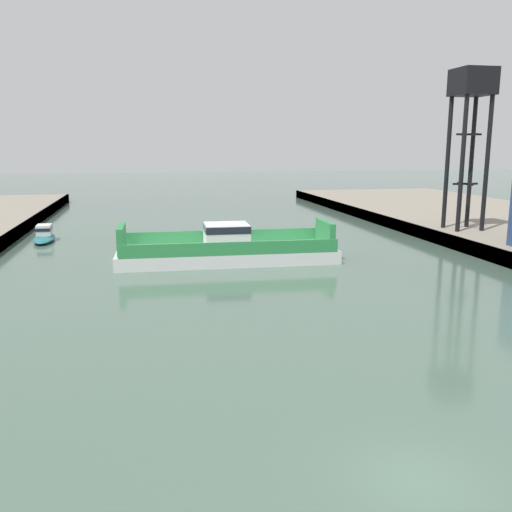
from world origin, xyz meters
name	(u,v)px	position (x,y,z in m)	size (l,w,h in m)	color
ground_plane	(419,481)	(0.00, 0.00, 0.00)	(400.00, 400.00, 0.00)	#4C6656
chain_ferry	(227,249)	(-0.95, 32.91, 1.02)	(18.95, 7.11, 3.30)	silver
moored_boat_mid_left	(44,235)	(-18.33, 46.65, 0.63)	(2.31, 6.40, 1.71)	#237075
crane_tower	(471,102)	(24.56, 37.59, 14.12)	(3.56, 3.56, 16.06)	black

